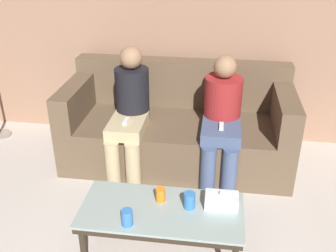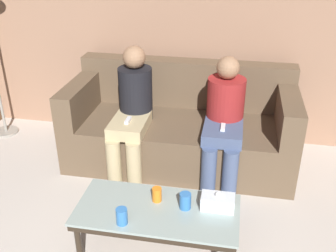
{
  "view_description": "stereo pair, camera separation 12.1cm",
  "coord_description": "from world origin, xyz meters",
  "px_view_note": "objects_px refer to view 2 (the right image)",
  "views": [
    {
      "loc": [
        0.38,
        -0.27,
        2.07
      ],
      "look_at": [
        0.0,
        2.41,
        0.69
      ],
      "focal_mm": 42.0,
      "sensor_mm": 36.0,
      "label": 1
    },
    {
      "loc": [
        0.5,
        -0.25,
        2.07
      ],
      "look_at": [
        0.0,
        2.41,
        0.69
      ],
      "focal_mm": 42.0,
      "sensor_mm": 36.0,
      "label": 2
    }
  ],
  "objects_px": {
    "cup_far_center": "(122,216)",
    "seated_person_mid_left": "(224,116)",
    "coffee_table": "(157,214)",
    "seated_person_left_end": "(133,108)",
    "cup_near_right": "(185,201)",
    "tissue_box": "(218,202)",
    "couch": "(181,127)",
    "cup_near_left": "(157,194)"
  },
  "relations": [
    {
      "from": "tissue_box",
      "to": "seated_person_mid_left",
      "type": "distance_m",
      "value": 1.04
    },
    {
      "from": "seated_person_left_end",
      "to": "seated_person_mid_left",
      "type": "bearing_deg",
      "value": 0.69
    },
    {
      "from": "cup_near_right",
      "to": "seated_person_mid_left",
      "type": "bearing_deg",
      "value": 80.04
    },
    {
      "from": "seated_person_mid_left",
      "to": "tissue_box",
      "type": "bearing_deg",
      "value": -88.61
    },
    {
      "from": "cup_far_center",
      "to": "seated_person_left_end",
      "type": "height_order",
      "value": "seated_person_left_end"
    },
    {
      "from": "coffee_table",
      "to": "seated_person_left_end",
      "type": "relative_size",
      "value": 0.95
    },
    {
      "from": "cup_near_right",
      "to": "tissue_box",
      "type": "height_order",
      "value": "tissue_box"
    },
    {
      "from": "couch",
      "to": "cup_near_right",
      "type": "height_order",
      "value": "couch"
    },
    {
      "from": "cup_far_center",
      "to": "tissue_box",
      "type": "xyz_separation_m",
      "value": [
        0.58,
        0.26,
        -0.0
      ]
    },
    {
      "from": "tissue_box",
      "to": "couch",
      "type": "bearing_deg",
      "value": 109.29
    },
    {
      "from": "couch",
      "to": "cup_near_left",
      "type": "bearing_deg",
      "value": -88.83
    },
    {
      "from": "couch",
      "to": "tissue_box",
      "type": "bearing_deg",
      "value": -70.71
    },
    {
      "from": "cup_near_right",
      "to": "cup_far_center",
      "type": "bearing_deg",
      "value": -148.75
    },
    {
      "from": "cup_near_right",
      "to": "tissue_box",
      "type": "bearing_deg",
      "value": 9.41
    },
    {
      "from": "couch",
      "to": "cup_far_center",
      "type": "bearing_deg",
      "value": -95.4
    },
    {
      "from": "couch",
      "to": "cup_near_left",
      "type": "distance_m",
      "value": 1.25
    },
    {
      "from": "cup_near_left",
      "to": "seated_person_left_end",
      "type": "xyz_separation_m",
      "value": [
        -0.44,
        1.01,
        0.16
      ]
    },
    {
      "from": "cup_far_center",
      "to": "cup_near_right",
      "type": "bearing_deg",
      "value": 31.25
    },
    {
      "from": "couch",
      "to": "cup_near_right",
      "type": "relative_size",
      "value": 18.65
    },
    {
      "from": "seated_person_left_end",
      "to": "cup_far_center",
      "type": "bearing_deg",
      "value": -78.06
    },
    {
      "from": "tissue_box",
      "to": "seated_person_left_end",
      "type": "bearing_deg",
      "value": 129.91
    },
    {
      "from": "coffee_table",
      "to": "cup_near_right",
      "type": "xyz_separation_m",
      "value": [
        0.18,
        0.04,
        0.1
      ]
    },
    {
      "from": "cup_near_left",
      "to": "cup_far_center",
      "type": "relative_size",
      "value": 0.91
    },
    {
      "from": "seated_person_left_end",
      "to": "tissue_box",
      "type": "bearing_deg",
      "value": -50.09
    },
    {
      "from": "seated_person_mid_left",
      "to": "couch",
      "type": "bearing_deg",
      "value": 151.51
    },
    {
      "from": "couch",
      "to": "cup_near_left",
      "type": "xyz_separation_m",
      "value": [
        0.03,
        -1.24,
        0.11
      ]
    },
    {
      "from": "couch",
      "to": "coffee_table",
      "type": "bearing_deg",
      "value": -88.04
    },
    {
      "from": "cup_far_center",
      "to": "seated_person_left_end",
      "type": "bearing_deg",
      "value": 101.94
    },
    {
      "from": "couch",
      "to": "coffee_table",
      "type": "xyz_separation_m",
      "value": [
        0.05,
        -1.33,
        0.02
      ]
    },
    {
      "from": "couch",
      "to": "seated_person_left_end",
      "type": "xyz_separation_m",
      "value": [
        -0.41,
        -0.23,
        0.28
      ]
    },
    {
      "from": "couch",
      "to": "seated_person_mid_left",
      "type": "relative_size",
      "value": 1.92
    },
    {
      "from": "cup_far_center",
      "to": "seated_person_mid_left",
      "type": "height_order",
      "value": "seated_person_mid_left"
    },
    {
      "from": "seated_person_mid_left",
      "to": "cup_near_right",
      "type": "bearing_deg",
      "value": -99.96
    },
    {
      "from": "cup_near_left",
      "to": "seated_person_mid_left",
      "type": "bearing_deg",
      "value": 69.2
    },
    {
      "from": "couch",
      "to": "tissue_box",
      "type": "relative_size",
      "value": 9.59
    },
    {
      "from": "cup_near_left",
      "to": "couch",
      "type": "bearing_deg",
      "value": 91.17
    },
    {
      "from": "couch",
      "to": "seated_person_left_end",
      "type": "bearing_deg",
      "value": -150.46
    },
    {
      "from": "cup_near_right",
      "to": "seated_person_left_end",
      "type": "xyz_separation_m",
      "value": [
        -0.64,
        1.05,
        0.16
      ]
    },
    {
      "from": "cup_near_right",
      "to": "seated_person_mid_left",
      "type": "relative_size",
      "value": 0.1
    },
    {
      "from": "cup_near_right",
      "to": "seated_person_mid_left",
      "type": "distance_m",
      "value": 1.09
    },
    {
      "from": "coffee_table",
      "to": "seated_person_left_end",
      "type": "xyz_separation_m",
      "value": [
        -0.46,
        1.1,
        0.26
      ]
    },
    {
      "from": "cup_far_center",
      "to": "seated_person_mid_left",
      "type": "bearing_deg",
      "value": 66.63
    }
  ]
}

